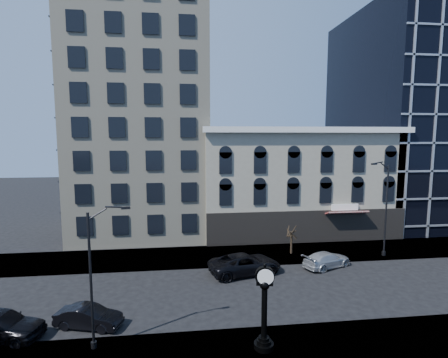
{
  "coord_description": "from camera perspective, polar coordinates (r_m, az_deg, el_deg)",
  "views": [
    {
      "loc": [
        -1.46,
        -24.37,
        11.46
      ],
      "look_at": [
        2.0,
        4.0,
        8.0
      ],
      "focal_mm": 28.0,
      "sensor_mm": 36.0,
      "label": 1
    }
  ],
  "objects": [
    {
      "name": "ground",
      "position": [
        26.96,
        -3.36,
        -18.26
      ],
      "size": [
        160.0,
        160.0,
        0.0
      ],
      "primitive_type": "plane",
      "color": "black",
      "rests_on": "ground"
    },
    {
      "name": "sidewalk_far",
      "position": [
        34.34,
        -4.22,
        -12.5
      ],
      "size": [
        160.0,
        6.0,
        0.12
      ],
      "primitive_type": "cube",
      "color": "gray",
      "rests_on": "ground"
    },
    {
      "name": "cream_tower",
      "position": [
        44.2,
        -13.48,
        16.96
      ],
      "size": [
        15.9,
        15.4,
        42.5
      ],
      "color": "beige",
      "rests_on": "ground"
    },
    {
      "name": "victorian_row",
      "position": [
        42.8,
        11.44,
        -0.57
      ],
      "size": [
        22.6,
        11.19,
        12.5
      ],
      "color": "#A19A85",
      "rests_on": "ground"
    },
    {
      "name": "glass_office",
      "position": [
        56.35,
        29.85,
        8.58
      ],
      "size": [
        20.0,
        20.15,
        28.0
      ],
      "color": "black",
      "rests_on": "ground"
    },
    {
      "name": "street_clock",
      "position": [
        19.98,
        6.59,
        -20.53
      ],
      "size": [
        1.08,
        1.08,
        4.75
      ],
      "rotation": [
        0.0,
        0.0,
        -0.2
      ],
      "color": "black",
      "rests_on": "sidewalk_near"
    },
    {
      "name": "street_lamp_near",
      "position": [
        19.72,
        -19.49,
        -9.36
      ],
      "size": [
        2.02,
        0.61,
        7.88
      ],
      "rotation": [
        0.0,
        0.0,
        0.19
      ],
      "color": "black",
      "rests_on": "sidewalk_near"
    },
    {
      "name": "street_lamp_far",
      "position": [
        35.66,
        24.46,
        -0.75
      ],
      "size": [
        2.31,
        1.0,
        9.24
      ],
      "rotation": [
        0.0,
        0.0,
        3.47
      ],
      "color": "black",
      "rests_on": "sidewalk_far"
    },
    {
      "name": "bare_tree_far",
      "position": [
        34.82,
        11.0,
        -7.75
      ],
      "size": [
        2.02,
        2.02,
        3.47
      ],
      "color": "#322619",
      "rests_on": "sidewalk_far"
    },
    {
      "name": "car_near_a",
      "position": [
        25.04,
        -32.79,
        -19.31
      ],
      "size": [
        5.34,
        3.14,
        1.71
      ],
      "primitive_type": "imported",
      "rotation": [
        0.0,
        0.0,
        1.33
      ],
      "color": "black",
      "rests_on": "ground"
    },
    {
      "name": "car_near_b",
      "position": [
        24.09,
        -21.22,
        -20.24
      ],
      "size": [
        4.2,
        2.38,
        1.31
      ],
      "primitive_type": "imported",
      "rotation": [
        0.0,
        0.0,
        1.31
      ],
      "color": "black",
      "rests_on": "ground"
    },
    {
      "name": "car_far_a",
      "position": [
        30.23,
        3.45,
        -13.66
      ],
      "size": [
        6.58,
        4.14,
        1.7
      ],
      "primitive_type": "imported",
      "rotation": [
        0.0,
        0.0,
        1.8
      ],
      "color": "black",
      "rests_on": "ground"
    },
    {
      "name": "car_far_b",
      "position": [
        32.91,
        16.43,
        -12.51
      ],
      "size": [
        5.05,
        3.59,
        1.36
      ],
      "primitive_type": "imported",
      "rotation": [
        0.0,
        0.0,
        1.98
      ],
      "color": "#A5A8AD",
      "rests_on": "ground"
    }
  ]
}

